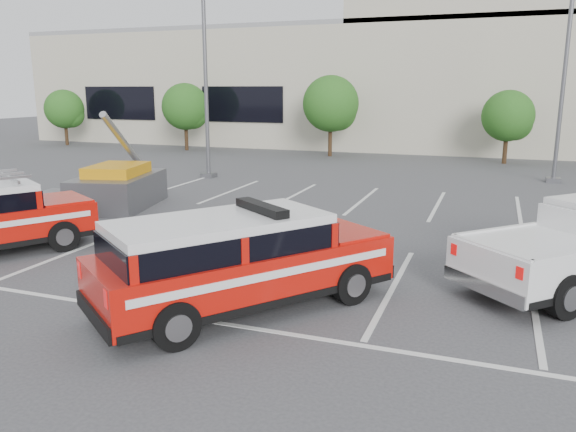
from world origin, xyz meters
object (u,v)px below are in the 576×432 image
(tree_mid_left, at_px, (332,106))
(fire_chief_suv, at_px, (240,268))
(convention_building, at_px, (438,79))
(utility_rig, at_px, (114,188))
(light_pole_mid, at_px, (566,61))
(tree_far_left, at_px, (66,110))
(tree_left, at_px, (187,108))
(light_pole_left, at_px, (205,63))
(tree_mid_right, at_px, (510,118))

(tree_mid_left, bearing_deg, fire_chief_suv, -78.03)
(convention_building, bearing_deg, utility_rig, -106.59)
(convention_building, bearing_deg, light_pole_mid, -66.74)
(fire_chief_suv, relative_size, utility_rig, 1.31)
(tree_far_left, relative_size, tree_mid_left, 0.82)
(tree_left, height_order, fire_chief_suv, tree_left)
(tree_far_left, height_order, light_pole_left, light_pole_left)
(tree_mid_left, relative_size, utility_rig, 1.12)
(light_pole_mid, bearing_deg, tree_mid_right, 107.52)
(fire_chief_suv, bearing_deg, light_pole_mid, 106.17)
(light_pole_mid, bearing_deg, tree_left, 164.57)
(tree_far_left, height_order, tree_mid_left, tree_mid_left)
(convention_building, bearing_deg, tree_mid_right, -63.43)
(tree_left, distance_m, fire_chief_suv, 28.53)
(tree_far_left, height_order, light_pole_mid, light_pole_mid)
(tree_left, bearing_deg, tree_mid_left, 0.00)
(convention_building, height_order, tree_mid_right, convention_building)
(tree_mid_left, xyz_separation_m, tree_mid_right, (10.00, -0.00, -0.54))
(convention_building, bearing_deg, light_pole_left, -112.39)
(tree_far_left, bearing_deg, light_pole_left, -30.71)
(fire_chief_suv, bearing_deg, tree_mid_left, 138.75)
(tree_far_left, xyz_separation_m, tree_mid_left, (20.00, 0.00, 0.54))
(utility_rig, bearing_deg, convention_building, 60.51)
(convention_building, height_order, tree_far_left, convention_building)
(tree_left, bearing_deg, utility_rig, -67.73)
(tree_far_left, relative_size, utility_rig, 0.92)
(fire_chief_suv, bearing_deg, tree_far_left, 172.94)
(tree_mid_left, relative_size, light_pole_left, 0.47)
(tree_mid_right, bearing_deg, convention_building, 116.57)
(tree_far_left, xyz_separation_m, light_pole_left, (16.91, -10.05, 2.68))
(tree_mid_right, xyz_separation_m, light_pole_mid, (1.91, -6.05, 2.68))
(tree_left, bearing_deg, light_pole_left, -55.48)
(convention_building, height_order, light_pole_left, convention_building)
(tree_left, bearing_deg, tree_mid_right, -0.00)
(tree_mid_right, height_order, light_pole_left, light_pole_left)
(tree_mid_left, height_order, light_pole_mid, light_pole_mid)
(light_pole_mid, bearing_deg, tree_mid_left, 153.08)
(tree_far_left, xyz_separation_m, fire_chief_suv, (25.11, -24.12, -1.70))
(light_pole_left, relative_size, utility_rig, 2.36)
(light_pole_left, relative_size, light_pole_mid, 1.00)
(light_pole_left, bearing_deg, fire_chief_suv, -59.76)
(tree_far_left, height_order, fire_chief_suv, tree_far_left)
(utility_rig, bearing_deg, tree_far_left, 121.85)
(light_pole_mid, bearing_deg, fire_chief_suv, -110.61)
(tree_left, relative_size, utility_rig, 1.02)
(tree_far_left, distance_m, tree_left, 10.00)
(light_pole_left, height_order, utility_rig, light_pole_left)
(utility_rig, bearing_deg, light_pole_left, 78.17)
(tree_far_left, relative_size, tree_left, 0.90)
(tree_far_left, bearing_deg, tree_mid_left, 0.00)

